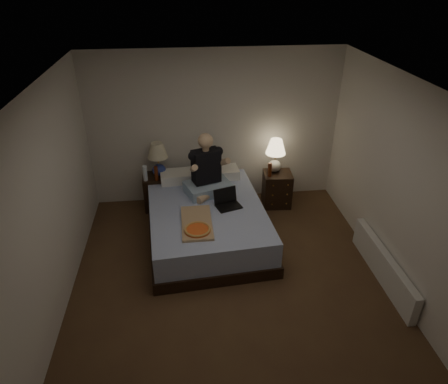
{
  "coord_description": "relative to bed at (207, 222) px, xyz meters",
  "views": [
    {
      "loc": [
        -0.52,
        -3.77,
        3.55
      ],
      "look_at": [
        0.0,
        0.9,
        0.85
      ],
      "focal_mm": 32.0,
      "sensor_mm": 36.0,
      "label": 1
    }
  ],
  "objects": [
    {
      "name": "nightstand_right",
      "position": [
        1.23,
        0.8,
        0.02
      ],
      "size": [
        0.47,
        0.43,
        0.58
      ],
      "primitive_type": "cube",
      "rotation": [
        0.0,
        0.0,
        -0.07
      ],
      "color": "black",
      "rests_on": "floor"
    },
    {
      "name": "pizza_box",
      "position": [
        -0.16,
        -0.63,
        0.31
      ],
      "size": [
        0.4,
        0.76,
        0.08
      ],
      "primitive_type": null,
      "rotation": [
        0.0,
        0.0,
        0.0
      ],
      "color": "tan",
      "rests_on": "bed"
    },
    {
      "name": "lamp_right",
      "position": [
        1.19,
        0.89,
        0.6
      ],
      "size": [
        0.37,
        0.37,
        0.56
      ],
      "primitive_type": null,
      "rotation": [
        0.0,
        0.0,
        0.16
      ],
      "color": "gray",
      "rests_on": "nightstand_right"
    },
    {
      "name": "laptop",
      "position": [
        0.32,
        -0.05,
        0.39
      ],
      "size": [
        0.41,
        0.37,
        0.24
      ],
      "primitive_type": null,
      "rotation": [
        0.0,
        0.0,
        0.32
      ],
      "color": "black",
      "rests_on": "bed"
    },
    {
      "name": "beer_bottle_right",
      "position": [
        1.07,
        0.73,
        0.43
      ],
      "size": [
        0.06,
        0.06,
        0.23
      ],
      "primitive_type": "cylinder",
      "color": "#55210C",
      "rests_on": "nightstand_right"
    },
    {
      "name": "radiator",
      "position": [
        2.17,
        -1.15,
        -0.07
      ],
      "size": [
        0.1,
        1.6,
        0.4
      ],
      "primitive_type": "cube",
      "color": "silver",
      "rests_on": "floor"
    },
    {
      "name": "person",
      "position": [
        0.06,
        0.4,
        0.73
      ],
      "size": [
        0.79,
        0.71,
        0.93
      ],
      "primitive_type": null,
      "rotation": [
        0.0,
        0.0,
        0.33
      ],
      "color": "black",
      "rests_on": "bed"
    },
    {
      "name": "lamp_left",
      "position": [
        -0.68,
        0.95,
        0.59
      ],
      "size": [
        0.36,
        0.36,
        0.56
      ],
      "primitive_type": null,
      "rotation": [
        0.0,
        0.0,
        0.14
      ],
      "color": "navy",
      "rests_on": "nightstand_left"
    },
    {
      "name": "nightstand_left",
      "position": [
        -0.73,
        0.93,
        0.02
      ],
      "size": [
        0.46,
        0.41,
        0.58
      ],
      "primitive_type": "cube",
      "rotation": [
        0.0,
        0.0,
        0.03
      ],
      "color": "black",
      "rests_on": "floor"
    },
    {
      "name": "wall_right",
      "position": [
        2.24,
        -1.07,
        0.98
      ],
      "size": [
        0.0,
        4.5,
        2.5
      ],
      "primitive_type": "cube",
      "rotation": [
        1.57,
        0.0,
        -1.57
      ],
      "color": "silver",
      "rests_on": "ground"
    },
    {
      "name": "wall_left",
      "position": [
        -1.76,
        -1.07,
        0.98
      ],
      "size": [
        0.0,
        4.5,
        2.5
      ],
      "primitive_type": "cube",
      "rotation": [
        1.57,
        0.0,
        1.57
      ],
      "color": "silver",
      "rests_on": "ground"
    },
    {
      "name": "floor",
      "position": [
        0.24,
        -1.07,
        -0.27
      ],
      "size": [
        4.0,
        4.5,
        0.0
      ],
      "primitive_type": "cube",
      "color": "brown",
      "rests_on": "ground"
    },
    {
      "name": "ceiling",
      "position": [
        0.24,
        -1.07,
        2.23
      ],
      "size": [
        4.0,
        4.5,
        0.0
      ],
      "primitive_type": "cube",
      "rotation": [
        3.14,
        0.0,
        0.0
      ],
      "color": "white",
      "rests_on": "ground"
    },
    {
      "name": "wall_back",
      "position": [
        0.24,
        1.18,
        0.98
      ],
      "size": [
        4.0,
        0.0,
        2.5
      ],
      "primitive_type": "cube",
      "rotation": [
        1.57,
        0.0,
        0.0
      ],
      "color": "silver",
      "rests_on": "ground"
    },
    {
      "name": "soda_can",
      "position": [
        -0.59,
        0.82,
        0.36
      ],
      "size": [
        0.07,
        0.07,
        0.1
      ],
      "primitive_type": "cylinder",
      "color": "#B4B5AF",
      "rests_on": "nightstand_left"
    },
    {
      "name": "water_bottle",
      "position": [
        -0.89,
        0.8,
        0.44
      ],
      "size": [
        0.07,
        0.07,
        0.25
      ],
      "primitive_type": "cylinder",
      "color": "white",
      "rests_on": "nightstand_left"
    },
    {
      "name": "beer_bottle_left",
      "position": [
        -0.72,
        0.8,
        0.43
      ],
      "size": [
        0.06,
        0.06,
        0.23
      ],
      "primitive_type": "cylinder",
      "color": "#5A220C",
      "rests_on": "nightstand_left"
    },
    {
      "name": "bed",
      "position": [
        0.0,
        0.0,
        0.0
      ],
      "size": [
        1.76,
        2.26,
        0.53
      ],
      "primitive_type": "cube",
      "rotation": [
        0.0,
        0.0,
        0.08
      ],
      "color": "#617CC3",
      "rests_on": "floor"
    }
  ]
}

